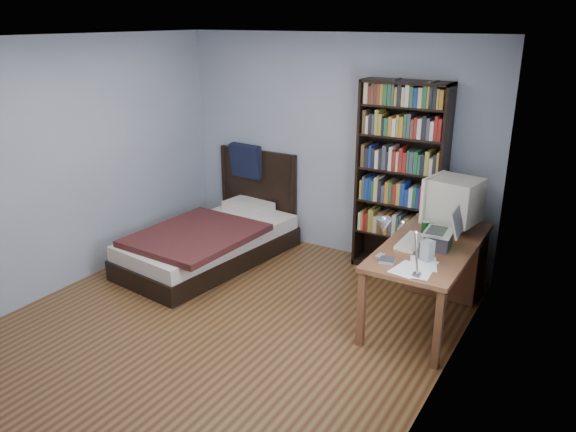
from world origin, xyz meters
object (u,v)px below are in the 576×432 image
Objects in this scene: keyboard at (411,242)px; bookshelf at (400,179)px; speaker at (427,251)px; desk_lamp at (389,231)px; soda_can at (425,228)px; bed at (214,238)px; laptop at (441,237)px; desk at (442,258)px; crt_monitor at (453,201)px.

keyboard is 0.22× the size of bookshelf.
bookshelf is at bearing 139.00° from speaker.
desk_lamp reaches higher than keyboard.
soda_can is 0.06× the size of bookshelf.
bed reaches higher than speaker.
laptop is 2.67m from bed.
desk_lamp is 0.29× the size of bookshelf.
speaker is (0.08, -0.83, 0.40)m from desk.
bed reaches higher than desk.
soda_can is at bearing -115.92° from desk.
keyboard is 2.41m from bed.
soda_can is at bearing -123.54° from crt_monitor.
desk_lamp is (-0.05, -1.55, 0.20)m from crt_monitor.
crt_monitor is 1.14× the size of keyboard.
bookshelf is at bearing 146.51° from desk.
desk is 0.60m from crt_monitor.
desk_lamp is at bearing -72.54° from bookshelf.
desk is 2.68× the size of desk_lamp.
keyboard is 0.29m from soda_can.
desk_lamp is 3.36× the size of speaker.
crt_monitor is 0.85m from speaker.
bed is (-2.61, 0.11, -0.58)m from laptop.
speaker is 2.68m from bed.
bed is (-2.36, 0.14, -0.49)m from keyboard.
laptop is at bearing -2.52° from bed.
bookshelf is 0.94× the size of bed.
keyboard is at bearing -174.70° from laptop.
crt_monitor is 0.38m from soda_can.
crt_monitor is 2.70m from bed.
laptop is 1.18m from bookshelf.
desk_lamp is 0.82m from speaker.
soda_can is at bearing 3.42° from bed.
laptop is 0.63× the size of desk_lamp.
soda_can is at bearing 95.21° from desk_lamp.
bed is at bearing 155.38° from desk_lamp.
speaker reaches higher than soda_can.
keyboard is at bearing -110.54° from crt_monitor.
desk is 0.92m from speaker.
desk is 2.55m from bed.
crt_monitor is at bearing 111.77° from speaker.
soda_can is at bearing 130.19° from laptop.
bed is (-2.59, 0.43, -0.57)m from speaker.
bookshelf is (-0.47, 0.94, 0.29)m from keyboard.
keyboard is 3.59× the size of soda_can.
bookshelf is (-0.62, 0.41, 0.61)m from desk.
keyboard is at bearing -63.76° from bookshelf.
keyboard is at bearing 147.80° from speaker.
desk_lamp is at bearing -76.83° from speaker.
keyboard reaches higher than desk.
crt_monitor is 0.85× the size of desk_lamp.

